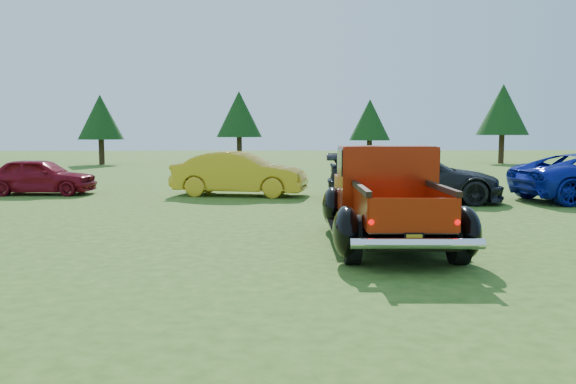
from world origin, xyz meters
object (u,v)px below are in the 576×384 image
object	(u,v)px
tree_mid_left	(239,114)
tree_east	(503,110)
tree_west	(100,117)
show_car_red	(40,176)
show_car_yellow	(240,174)
pickup_truck	(385,196)
show_car_grey	(413,177)
tree_mid_right	(370,120)

from	to	relation	value
tree_mid_left	tree_east	world-z (taller)	tree_east
tree_east	tree_west	bearing A→B (deg)	-178.94
show_car_red	show_car_yellow	xyz separation A→B (m)	(6.71, -0.54, 0.10)
tree_mid_left	pickup_truck	bearing A→B (deg)	-81.38
show_car_red	pickup_truck	bearing A→B (deg)	-127.92
tree_west	tree_east	distance (m)	27.01
tree_west	show_car_yellow	size ratio (longest dim) A/B	1.06
show_car_red	show_car_grey	xyz separation A→B (m)	(11.98, -2.43, 0.13)
show_car_red	tree_west	bearing A→B (deg)	13.41
show_car_red	tree_mid_left	bearing A→B (deg)	-12.23
show_car_yellow	show_car_grey	distance (m)	5.60
tree_mid_right	show_car_grey	bearing A→B (deg)	-96.54
show_car_yellow	show_car_grey	size ratio (longest dim) A/B	0.85
show_car_red	show_car_grey	bearing A→B (deg)	-98.75
pickup_truck	show_car_yellow	size ratio (longest dim) A/B	1.13
pickup_truck	show_car_yellow	bearing A→B (deg)	114.08
pickup_truck	show_car_grey	distance (m)	6.42
show_car_red	show_car_yellow	bearing A→B (deg)	-91.88
show_car_red	show_car_yellow	distance (m)	6.73
tree_east	pickup_truck	xyz separation A→B (m)	(-13.59, -27.58, -2.80)
tree_mid_right	show_car_red	bearing A→B (deg)	-126.53
show_car_yellow	tree_west	bearing A→B (deg)	39.62
tree_east	pickup_truck	world-z (taller)	tree_east
tree_mid_left	show_car_yellow	xyz separation A→B (m)	(1.21, -21.12, -2.66)
tree_mid_right	pickup_truck	xyz separation A→B (m)	(-4.59, -28.08, -2.12)
pickup_truck	show_car_yellow	distance (m)	8.59
tree_west	show_car_red	world-z (taller)	tree_west
tree_mid_right	tree_east	bearing A→B (deg)	-3.18
pickup_truck	show_car_yellow	xyz separation A→B (m)	(-3.20, 7.97, -0.14)
tree_mid_right	show_car_grey	xyz separation A→B (m)	(-2.52, -22.01, -2.23)
tree_mid_left	show_car_yellow	distance (m)	21.32
tree_west	pickup_truck	bearing A→B (deg)	-63.66
tree_mid_left	show_car_red	size ratio (longest dim) A/B	1.39
tree_west	pickup_truck	distance (m)	30.30
tree_mid_right	show_car_red	size ratio (longest dim) A/B	1.22
pickup_truck	tree_west	bearing A→B (deg)	118.54
tree_west	show_car_grey	bearing A→B (deg)	-53.62
tree_west	show_car_grey	distance (m)	26.20
tree_mid_left	tree_mid_right	world-z (taller)	tree_mid_left
tree_east	show_car_yellow	xyz separation A→B (m)	(-16.79, -19.62, -2.94)
tree_west	show_car_red	xyz separation A→B (m)	(3.50, -18.57, -2.50)
tree_east	show_car_red	world-z (taller)	tree_east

